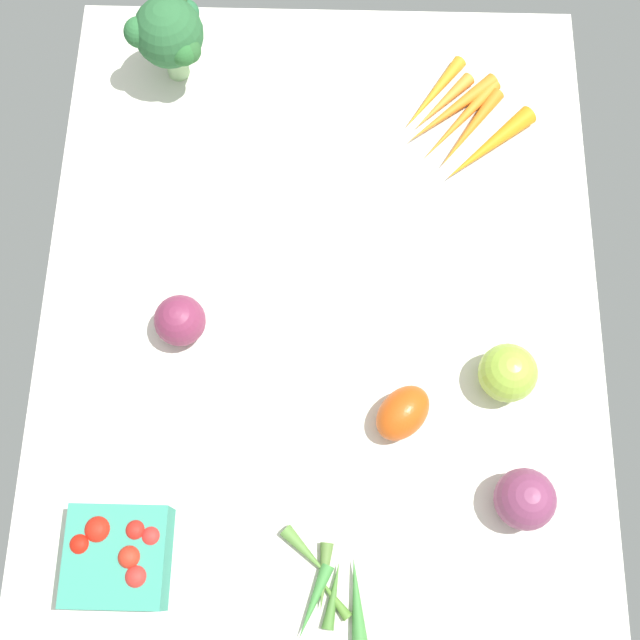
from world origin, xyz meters
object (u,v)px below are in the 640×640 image
object	(u,v)px
heirloom_tomato_green	(508,373)
carrot_bunch	(462,122)
red_onion_near_basket	(525,499)
broccoli_head	(169,34)
roma_tomato	(403,413)
red_onion_center	(180,321)
berry_basket	(118,555)
okra_pile	(329,587)

from	to	relation	value
heirloom_tomato_green	carrot_bunch	bearing A→B (deg)	5.96
heirloom_tomato_green	red_onion_near_basket	size ratio (longest dim) A/B	1.00
broccoli_head	red_onion_near_basket	world-z (taller)	broccoli_head
roma_tomato	red_onion_center	distance (cm)	31.37
red_onion_center	berry_basket	bearing A→B (deg)	170.27
heirloom_tomato_green	red_onion_near_basket	distance (cm)	15.88
carrot_bunch	red_onion_near_basket	world-z (taller)	red_onion_near_basket
carrot_bunch	red_onion_near_basket	distance (cm)	54.82
heirloom_tomato_green	red_onion_near_basket	bearing A→B (deg)	-175.51
berry_basket	red_onion_near_basket	distance (cm)	49.47
berry_basket	carrot_bunch	xyz separation A→B (cm)	(62.13, -43.59, -1.87)
roma_tomato	red_onion_near_basket	bearing A→B (deg)	-84.53
broccoli_head	red_onion_center	xyz separation A→B (cm)	(-40.72, -3.79, -5.59)
red_onion_near_basket	okra_pile	bearing A→B (deg)	114.27
red_onion_near_basket	carrot_bunch	bearing A→B (deg)	5.54
berry_basket	red_onion_center	size ratio (longest dim) A/B	1.76
heirloom_tomato_green	broccoli_head	bearing A→B (deg)	44.59
roma_tomato	red_onion_center	size ratio (longest dim) A/B	1.18
okra_pile	red_onion_near_basket	world-z (taller)	red_onion_near_basket
berry_basket	red_onion_center	xyz separation A→B (cm)	(29.72, -5.10, 0.36)
heirloom_tomato_green	carrot_bunch	xyz separation A→B (cm)	(38.66, 4.04, -2.62)
heirloom_tomato_green	carrot_bunch	distance (cm)	38.96
okra_pile	heirloom_tomato_green	xyz separation A→B (cm)	(26.48, -22.36, 2.92)
broccoli_head	berry_basket	world-z (taller)	broccoli_head
red_onion_center	carrot_bunch	xyz separation A→B (cm)	(32.40, -38.50, -2.23)
okra_pile	red_onion_near_basket	xyz separation A→B (cm)	(10.64, -23.60, 2.91)
berry_basket	okra_pile	distance (cm)	25.54
berry_basket	red_onion_center	distance (cm)	30.16
roma_tomato	red_onion_near_basket	xyz separation A→B (cm)	(-10.54, -14.62, 0.93)
okra_pile	berry_basket	bearing A→B (deg)	83.19
okra_pile	roma_tomato	world-z (taller)	roma_tomato
okra_pile	carrot_bunch	distance (cm)	67.67
berry_basket	roma_tomato	bearing A→B (deg)	-62.06
roma_tomato	red_onion_near_basket	distance (cm)	18.05
okra_pile	heirloom_tomato_green	distance (cm)	34.78
broccoli_head	okra_pile	size ratio (longest dim) A/B	1.03
roma_tomato	red_onion_center	world-z (taller)	red_onion_center
roma_tomato	carrot_bunch	world-z (taller)	roma_tomato
berry_basket	red_onion_near_basket	xyz separation A→B (cm)	(7.63, -48.87, 0.74)
broccoli_head	roma_tomato	distance (cm)	62.10
berry_basket	heirloom_tomato_green	xyz separation A→B (cm)	(23.46, -47.63, 0.75)
berry_basket	roma_tomato	size ratio (longest dim) A/B	1.49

